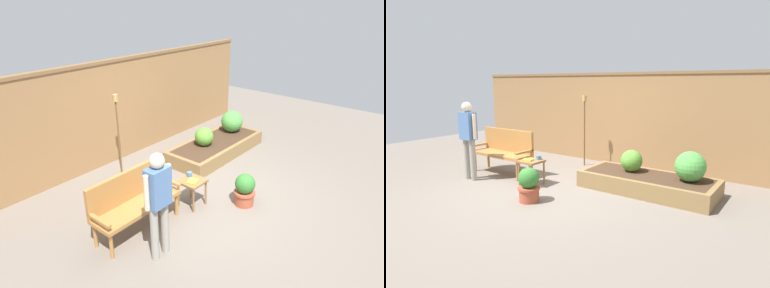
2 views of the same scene
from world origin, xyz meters
TOP-DOWN VIEW (x-y plane):
  - ground_plane at (0.00, 0.00)m, footprint 14.00×14.00m
  - fence_back at (0.00, 2.60)m, footprint 8.40×0.14m
  - garden_bench at (-1.43, 0.46)m, footprint 1.44×0.48m
  - side_table at (-0.37, 0.18)m, footprint 0.40×0.40m
  - cup_on_table at (-0.29, 0.30)m, footprint 0.12×0.09m
  - book_on_table at (-0.41, 0.13)m, footprint 0.23×0.21m
  - potted_boxwood at (0.21, -0.50)m, footprint 0.37×0.37m
  - raised_planter_bed at (1.58, 1.10)m, footprint 2.40×1.00m
  - shrub_near_bench at (1.23, 1.16)m, footprint 0.40×0.40m
  - shrub_far_corner at (2.31, 1.16)m, footprint 0.51×0.51m
  - tiki_torch at (-0.41, 2.00)m, footprint 0.10×0.10m
  - person_by_bench at (-1.62, -0.29)m, footprint 0.47×0.20m

SIDE VIEW (x-z plane):
  - ground_plane at x=0.00m, z-range 0.00..0.00m
  - raised_planter_bed at x=1.58m, z-range 0.00..0.30m
  - potted_boxwood at x=0.21m, z-range 0.00..0.58m
  - side_table at x=-0.37m, z-range 0.16..0.64m
  - book_on_table at x=-0.41m, z-range 0.48..0.51m
  - shrub_near_bench at x=1.23m, z-range 0.30..0.70m
  - cup_on_table at x=-0.29m, z-range 0.48..0.56m
  - garden_bench at x=-1.43m, z-range 0.07..1.01m
  - shrub_far_corner at x=2.31m, z-range 0.30..0.81m
  - person_by_bench at x=-1.62m, z-range 0.15..1.71m
  - fence_back at x=0.00m, z-range 0.01..2.17m
  - tiki_torch at x=-0.41m, z-range 0.31..1.95m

